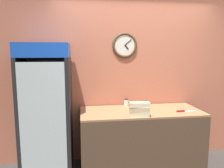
{
  "coord_description": "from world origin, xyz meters",
  "views": [
    {
      "loc": [
        -0.85,
        -2.07,
        1.72
      ],
      "look_at": [
        -0.42,
        0.98,
        1.27
      ],
      "focal_mm": 35.0,
      "sensor_mm": 36.0,
      "label": 1
    }
  ],
  "objects_px": {
    "sandwich_stack_bottom": "(139,114)",
    "sandwich_flat_left": "(140,106)",
    "beverage_cooler": "(47,105)",
    "chefs_knife": "(184,111)",
    "sandwich_stack_middle": "(140,109)",
    "sandwich_stack_top": "(140,105)",
    "condiment_jar": "(126,102)"
  },
  "relations": [
    {
      "from": "beverage_cooler",
      "to": "sandwich_stack_top",
      "type": "distance_m",
      "value": 1.28
    },
    {
      "from": "sandwich_flat_left",
      "to": "chefs_knife",
      "type": "height_order",
      "value": "sandwich_flat_left"
    },
    {
      "from": "sandwich_stack_middle",
      "to": "condiment_jar",
      "type": "distance_m",
      "value": 0.6
    },
    {
      "from": "sandwich_stack_bottom",
      "to": "beverage_cooler",
      "type": "bearing_deg",
      "value": 163.59
    },
    {
      "from": "sandwich_stack_top",
      "to": "condiment_jar",
      "type": "xyz_separation_m",
      "value": [
        -0.05,
        0.59,
        -0.1
      ]
    },
    {
      "from": "sandwich_stack_bottom",
      "to": "sandwich_flat_left",
      "type": "distance_m",
      "value": 0.43
    },
    {
      "from": "sandwich_stack_bottom",
      "to": "chefs_knife",
      "type": "xyz_separation_m",
      "value": [
        0.69,
        0.14,
        -0.02
      ]
    },
    {
      "from": "sandwich_stack_bottom",
      "to": "sandwich_stack_middle",
      "type": "relative_size",
      "value": 1.0
    },
    {
      "from": "condiment_jar",
      "to": "chefs_knife",
      "type": "bearing_deg",
      "value": -31.49
    },
    {
      "from": "sandwich_stack_middle",
      "to": "sandwich_stack_top",
      "type": "bearing_deg",
      "value": 0.0
    },
    {
      "from": "sandwich_stack_middle",
      "to": "sandwich_flat_left",
      "type": "height_order",
      "value": "sandwich_stack_middle"
    },
    {
      "from": "sandwich_stack_middle",
      "to": "sandwich_stack_top",
      "type": "height_order",
      "value": "sandwich_stack_top"
    },
    {
      "from": "sandwich_flat_left",
      "to": "condiment_jar",
      "type": "height_order",
      "value": "condiment_jar"
    },
    {
      "from": "beverage_cooler",
      "to": "sandwich_stack_middle",
      "type": "xyz_separation_m",
      "value": [
        1.22,
        -0.36,
        -0.02
      ]
    },
    {
      "from": "sandwich_stack_middle",
      "to": "condiment_jar",
      "type": "relative_size",
      "value": 2.46
    },
    {
      "from": "sandwich_stack_top",
      "to": "condiment_jar",
      "type": "distance_m",
      "value": 0.61
    },
    {
      "from": "sandwich_stack_bottom",
      "to": "sandwich_stack_top",
      "type": "bearing_deg",
      "value": 0.0
    },
    {
      "from": "beverage_cooler",
      "to": "sandwich_stack_top",
      "type": "height_order",
      "value": "beverage_cooler"
    },
    {
      "from": "sandwich_stack_bottom",
      "to": "sandwich_flat_left",
      "type": "height_order",
      "value": "sandwich_flat_left"
    },
    {
      "from": "beverage_cooler",
      "to": "sandwich_flat_left",
      "type": "height_order",
      "value": "beverage_cooler"
    },
    {
      "from": "sandwich_stack_bottom",
      "to": "chefs_knife",
      "type": "bearing_deg",
      "value": 11.65
    },
    {
      "from": "sandwich_stack_middle",
      "to": "sandwich_stack_top",
      "type": "relative_size",
      "value": 1.01
    },
    {
      "from": "sandwich_stack_bottom",
      "to": "chefs_knife",
      "type": "distance_m",
      "value": 0.7
    },
    {
      "from": "beverage_cooler",
      "to": "condiment_jar",
      "type": "bearing_deg",
      "value": 11.29
    },
    {
      "from": "sandwich_flat_left",
      "to": "condiment_jar",
      "type": "relative_size",
      "value": 2.65
    },
    {
      "from": "beverage_cooler",
      "to": "chefs_knife",
      "type": "height_order",
      "value": "beverage_cooler"
    },
    {
      "from": "sandwich_stack_middle",
      "to": "condiment_jar",
      "type": "bearing_deg",
      "value": 95.0
    },
    {
      "from": "sandwich_stack_top",
      "to": "sandwich_stack_bottom",
      "type": "bearing_deg",
      "value": 0.0
    },
    {
      "from": "sandwich_stack_bottom",
      "to": "sandwich_flat_left",
      "type": "bearing_deg",
      "value": 74.57
    },
    {
      "from": "sandwich_flat_left",
      "to": "chefs_knife",
      "type": "xyz_separation_m",
      "value": [
        0.57,
        -0.28,
        -0.02
      ]
    },
    {
      "from": "beverage_cooler",
      "to": "chefs_knife",
      "type": "bearing_deg",
      "value": -6.53
    },
    {
      "from": "sandwich_stack_middle",
      "to": "condiment_jar",
      "type": "xyz_separation_m",
      "value": [
        -0.05,
        0.59,
        -0.04
      ]
    }
  ]
}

